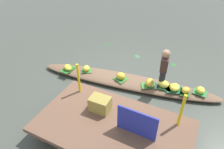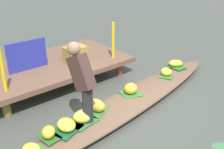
% 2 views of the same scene
% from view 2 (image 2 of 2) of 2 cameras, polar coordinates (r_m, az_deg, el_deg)
% --- Properties ---
extents(canal_water, '(40.00, 40.00, 0.00)m').
position_cam_2_polar(canal_water, '(5.10, 3.48, -6.54)').
color(canal_water, '#464B44').
rests_on(canal_water, ground).
extents(dock_platform, '(3.20, 1.80, 0.40)m').
position_cam_2_polar(dock_platform, '(6.04, -12.21, 1.76)').
color(dock_platform, brown).
rests_on(dock_platform, ground).
extents(vendor_boat, '(5.32, 1.44, 0.19)m').
position_cam_2_polar(vendor_boat, '(5.05, 3.51, -5.61)').
color(vendor_boat, brown).
rests_on(vendor_boat, ground).
extents(leaf_mat_0, '(0.42, 0.42, 0.01)m').
position_cam_2_polar(leaf_mat_0, '(5.12, 3.80, -3.84)').
color(leaf_mat_0, '#357F33').
rests_on(leaf_mat_0, vendor_boat).
extents(banana_bunch_0, '(0.27, 0.26, 0.20)m').
position_cam_2_polar(banana_bunch_0, '(5.07, 3.83, -2.87)').
color(banana_bunch_0, gold).
rests_on(banana_bunch_0, vendor_boat).
extents(leaf_mat_1, '(0.52, 0.45, 0.01)m').
position_cam_2_polar(leaf_mat_1, '(4.61, -3.14, -7.33)').
color(leaf_mat_1, '#387B31').
rests_on(leaf_mat_1, vendor_boat).
extents(banana_bunch_1, '(0.26, 0.34, 0.20)m').
position_cam_2_polar(banana_bunch_1, '(4.56, -3.17, -6.28)').
color(banana_bunch_1, gold).
rests_on(banana_bunch_1, vendor_boat).
extents(leaf_mat_2, '(0.41, 0.39, 0.01)m').
position_cam_2_polar(leaf_mat_2, '(5.91, 10.92, -0.19)').
color(leaf_mat_2, '#3B7334').
rests_on(leaf_mat_2, vendor_boat).
extents(banana_bunch_2, '(0.25, 0.27, 0.17)m').
position_cam_2_polar(banana_bunch_2, '(5.88, 10.98, 0.55)').
color(banana_bunch_2, yellow).
rests_on(banana_bunch_2, vendor_boat).
extents(leaf_mat_3, '(0.27, 0.35, 0.01)m').
position_cam_2_polar(leaf_mat_3, '(4.12, -12.69, -12.31)').
color(leaf_mat_3, '#2C6024').
rests_on(leaf_mat_3, vendor_boat).
extents(banana_bunch_3, '(0.28, 0.29, 0.17)m').
position_cam_2_polar(banana_bunch_3, '(4.07, -12.80, -11.37)').
color(banana_bunch_3, yellow).
rests_on(banana_bunch_3, vendor_boat).
extents(leaf_mat_4, '(0.31, 0.45, 0.01)m').
position_cam_2_polar(leaf_mat_4, '(6.42, 12.79, 1.68)').
color(leaf_mat_4, '#287127').
rests_on(leaf_mat_4, vendor_boat).
extents(banana_bunch_4, '(0.38, 0.35, 0.14)m').
position_cam_2_polar(banana_bunch_4, '(6.39, 12.85, 2.26)').
color(banana_bunch_4, yellow).
rests_on(banana_bunch_4, vendor_boat).
extents(leaf_mat_5, '(0.52, 0.46, 0.01)m').
position_cam_2_polar(leaf_mat_5, '(4.22, -9.21, -10.95)').
color(leaf_mat_5, '#175831').
rests_on(leaf_mat_5, vendor_boat).
extents(banana_bunch_5, '(0.28, 0.33, 0.16)m').
position_cam_2_polar(banana_bunch_5, '(4.18, -9.28, -10.05)').
color(banana_bunch_5, yellow).
rests_on(banana_bunch_5, vendor_boat).
extents(leaf_mat_7, '(0.46, 0.37, 0.01)m').
position_cam_2_polar(leaf_mat_7, '(4.36, -5.90, -9.49)').
color(leaf_mat_7, '#307340').
rests_on(leaf_mat_7, vendor_boat).
extents(banana_bunch_7, '(0.34, 0.29, 0.19)m').
position_cam_2_polar(banana_bunch_7, '(4.31, -5.95, -8.44)').
color(banana_bunch_7, '#EEDF47').
rests_on(banana_bunch_7, vendor_boat).
extents(vendor_person, '(0.24, 0.48, 1.22)m').
position_cam_2_polar(vendor_person, '(4.08, -6.12, -0.84)').
color(vendor_person, '#28282D').
rests_on(vendor_person, vendor_boat).
extents(water_bottle, '(0.06, 0.06, 0.22)m').
position_cam_2_polar(water_bottle, '(4.49, -5.40, -6.74)').
color(water_bottle, silver).
rests_on(water_bottle, vendor_boat).
extents(market_banner, '(0.80, 0.05, 0.59)m').
position_cam_2_polar(market_banner, '(5.72, -16.89, 3.72)').
color(market_banner, '#26309E').
rests_on(market_banner, dock_platform).
extents(railing_post_west, '(0.06, 0.06, 0.79)m').
position_cam_2_polar(railing_post_west, '(4.93, -21.43, 0.98)').
color(railing_post_west, yellow).
rests_on(railing_post_west, dock_platform).
extents(railing_post_east, '(0.06, 0.06, 0.79)m').
position_cam_2_polar(railing_post_east, '(6.05, 0.24, 6.95)').
color(railing_post_east, yellow).
rests_on(railing_post_east, dock_platform).
extents(produce_crate, '(0.45, 0.33, 0.34)m').
position_cam_2_polar(produce_crate, '(5.95, -7.45, 4.10)').
color(produce_crate, olive).
rests_on(produce_crate, dock_platform).
extents(drifting_plant_2, '(0.27, 0.25, 0.01)m').
position_cam_2_polar(drifting_plant_2, '(4.47, 21.04, -13.36)').
color(drifting_plant_2, '#3E7946').
rests_on(drifting_plant_2, ground).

